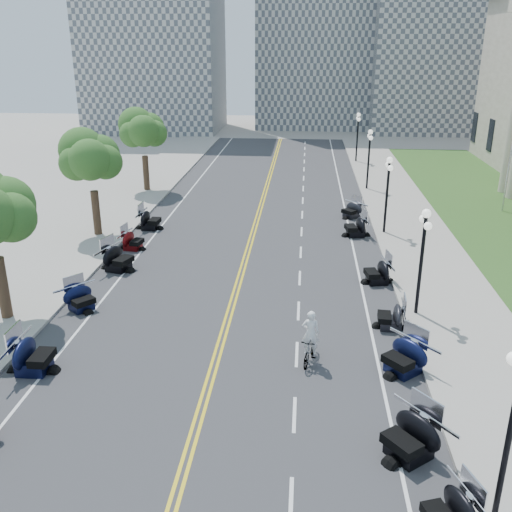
{
  "coord_description": "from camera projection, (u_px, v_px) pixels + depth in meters",
  "views": [
    {
      "loc": [
        3.31,
        -20.25,
        11.83
      ],
      "look_at": [
        1.03,
        5.84,
        2.0
      ],
      "focal_mm": 40.0,
      "sensor_mm": 36.0,
      "label": 1
    }
  ],
  "objects": [
    {
      "name": "lane_dash_17",
      "position": [
        305.0,
        154.0,
        64.09
      ],
      "size": [
        0.12,
        2.0,
        0.0
      ],
      "primitive_type": "cube",
      "color": "white",
      "rests_on": "road"
    },
    {
      "name": "lane_dash_16",
      "position": [
        304.0,
        161.0,
        60.36
      ],
      "size": [
        0.12,
        2.0,
        0.0
      ],
      "primitive_type": "cube",
      "color": "white",
      "rests_on": "road"
    },
    {
      "name": "motorcycle_s_6",
      "position": [
        80.0,
        297.0,
        26.7
      ],
      "size": [
        2.6,
        2.6,
        1.29
      ],
      "primitive_type": null,
      "rotation": [
        0.0,
        0.0,
        0.86
      ],
      "color": "black",
      "rests_on": "road"
    },
    {
      "name": "lane_dash_15",
      "position": [
        304.0,
        169.0,
        56.63
      ],
      "size": [
        0.12,
        2.0,
        0.0
      ],
      "primitive_type": "cube",
      "color": "white",
      "rests_on": "road"
    },
    {
      "name": "edge_line_north",
      "position": [
        357.0,
        266.0,
        32.12
      ],
      "size": [
        0.12,
        90.0,
        0.0
      ],
      "primitive_type": "cube",
      "color": "white",
      "rests_on": "road"
    },
    {
      "name": "lane_dash_6",
      "position": [
        297.0,
        354.0,
        23.05
      ],
      "size": [
        0.12,
        2.0,
        0.0
      ],
      "primitive_type": "cube",
      "color": "white",
      "rests_on": "road"
    },
    {
      "name": "distant_block_a",
      "position": [
        153.0,
        33.0,
        78.03
      ],
      "size": [
        18.0,
        14.0,
        26.0
      ],
      "primitive_type": "cube",
      "color": "gray",
      "rests_on": "ground"
    },
    {
      "name": "street_lamp_3",
      "position": [
        387.0,
        196.0,
        36.62
      ],
      "size": [
        0.5,
        1.2,
        4.9
      ],
      "primitive_type": null,
      "color": "black",
      "rests_on": "sidewalk_north"
    },
    {
      "name": "sidewalk_south",
      "position": [
        67.0,
        256.0,
        33.47
      ],
      "size": [
        5.0,
        90.0,
        0.15
      ],
      "primitive_type": "cube",
      "color": "#9E9991",
      "rests_on": "ground"
    },
    {
      "name": "tree_4",
      "position": [
        143.0,
        135.0,
        46.71
      ],
      "size": [
        4.8,
        4.8,
        9.2
      ],
      "primitive_type": null,
      "color": "#235619",
      "rests_on": "sidewalk_south"
    },
    {
      "name": "motorcycle_n_9",
      "position": [
        356.0,
        226.0,
        36.88
      ],
      "size": [
        2.36,
        2.36,
        1.42
      ],
      "primitive_type": null,
      "rotation": [
        0.0,
        0.0,
        -1.39
      ],
      "color": "black",
      "rests_on": "road"
    },
    {
      "name": "lane_dash_14",
      "position": [
        304.0,
        178.0,
        52.89
      ],
      "size": [
        0.12,
        2.0,
        0.0
      ],
      "primitive_type": "cube",
      "color": "white",
      "rests_on": "road"
    },
    {
      "name": "lane_dash_8",
      "position": [
        300.0,
        278.0,
        30.51
      ],
      "size": [
        0.12,
        2.0,
        0.0
      ],
      "primitive_type": "cube",
      "color": "white",
      "rests_on": "road"
    },
    {
      "name": "cyclist_rider",
      "position": [
        311.0,
        315.0,
        21.78
      ],
      "size": [
        0.69,
        0.45,
        1.88
      ],
      "primitive_type": "imported",
      "rotation": [
        0.0,
        0.0,
        3.14
      ],
      "color": "silver",
      "rests_on": "bicycle"
    },
    {
      "name": "edge_line_south",
      "position": [
        135.0,
        259.0,
        33.16
      ],
      "size": [
        0.12,
        90.0,
        0.0
      ],
      "primitive_type": "cube",
      "color": "white",
      "rests_on": "road"
    },
    {
      "name": "lane_dash_10",
      "position": [
        302.0,
        232.0,
        37.97
      ],
      "size": [
        0.12,
        2.0,
        0.0
      ],
      "primitive_type": "cube",
      "color": "white",
      "rests_on": "road"
    },
    {
      "name": "street_lamp_2",
      "position": [
        421.0,
        263.0,
        25.43
      ],
      "size": [
        0.5,
        1.2,
        4.9
      ],
      "primitive_type": null,
      "color": "black",
      "rests_on": "sidewalk_north"
    },
    {
      "name": "motorcycle_s_7",
      "position": [
        118.0,
        257.0,
        31.32
      ],
      "size": [
        2.72,
        2.72,
        1.53
      ],
      "primitive_type": null,
      "rotation": [
        0.0,
        0.0,
        1.28
      ],
      "color": "black",
      "rests_on": "road"
    },
    {
      "name": "motorcycle_n_3",
      "position": [
        451.0,
        512.0,
        14.46
      ],
      "size": [
        2.39,
        2.39,
        1.32
      ],
      "primitive_type": null,
      "rotation": [
        0.0,
        0.0,
        -1.24
      ],
      "color": "black",
      "rests_on": "road"
    },
    {
      "name": "centerline_yellow_a",
      "position": [
        242.0,
        262.0,
        32.65
      ],
      "size": [
        0.12,
        90.0,
        0.0
      ],
      "primitive_type": "cube",
      "color": "yellow",
      "rests_on": "road"
    },
    {
      "name": "lane_dash_11",
      "position": [
        302.0,
        215.0,
        41.7
      ],
      "size": [
        0.12,
        2.0,
        0.0
      ],
      "primitive_type": "cube",
      "color": "white",
      "rests_on": "road"
    },
    {
      "name": "street_lamp_4",
      "position": [
        369.0,
        160.0,
        47.82
      ],
      "size": [
        0.5,
        1.2,
        4.9
      ],
      "primitive_type": null,
      "color": "black",
      "rests_on": "sidewalk_north"
    },
    {
      "name": "motorcycle_s_9",
      "position": [
        150.0,
        219.0,
        38.3
      ],
      "size": [
        2.14,
        2.14,
        1.42
      ],
      "primitive_type": null,
      "rotation": [
        0.0,
        0.0,
        1.52
      ],
      "color": "black",
      "rests_on": "road"
    },
    {
      "name": "motorcycle_n_10",
      "position": [
        352.0,
        209.0,
        40.82
      ],
      "size": [
        2.55,
        2.55,
        1.26
      ],
      "primitive_type": null,
      "rotation": [
        0.0,
        0.0,
        -0.79
      ],
      "color": "black",
      "rests_on": "road"
    },
    {
      "name": "street_lamp_5",
      "position": [
        357.0,
        137.0,
        59.01
      ],
      "size": [
        0.5,
        1.2,
        4.9
      ],
      "primitive_type": null,
      "color": "black",
      "rests_on": "sidewalk_north"
    },
    {
      "name": "motorcycle_n_4",
      "position": [
        410.0,
        435.0,
        17.14
      ],
      "size": [
        3.06,
        3.06,
        1.53
      ],
      "primitive_type": null,
      "rotation": [
        0.0,
        0.0,
        -0.9
      ],
      "color": "black",
      "rests_on": "road"
    },
    {
      "name": "ground",
      "position": [
        219.0,
        351.0,
        23.31
      ],
      "size": [
        160.0,
        160.0,
        0.0
      ],
      "primitive_type": "plane",
      "color": "gray"
    },
    {
      "name": "tree_3",
      "position": [
        91.0,
        164.0,
        35.51
      ],
      "size": [
        4.8,
        4.8,
        9.2
      ],
      "primitive_type": null,
      "color": "#235619",
      "rests_on": "sidewalk_south"
    },
    {
      "name": "motorcycle_s_8",
      "position": [
        133.0,
        240.0,
        34.55
      ],
      "size": [
        2.04,
        2.04,
        1.25
      ],
      "primitive_type": null,
      "rotation": [
        0.0,
        0.0,
        1.41
      ],
      "color": "#590A0C",
      "rests_on": "road"
    },
    {
      "name": "lane_dash_7",
      "position": [
        298.0,
        311.0,
        26.78
      ],
      "size": [
        0.12,
        2.0,
        0.0
      ],
      "primitive_type": "cube",
      "color": "white",
      "rests_on": "road"
    },
    {
      "name": "lane_dash_12",
      "position": [
        303.0,
        201.0,
        45.43
      ],
      "size": [
        0.12,
        2.0,
        0.0
      ],
      "primitive_type": "cube",
      "color": "white",
      "rests_on": "road"
    },
    {
      "name": "distant_block_c",
      "position": [
        445.0,
        49.0,
        78.28
      ],
      "size": [
        20.0,
        14.0,
        22.0
      ],
      "primitive_type": "cube",
      "color": "gray",
      "rests_on": "ground"
    },
    {
      "name": "flagpole",
      "position": [
        512.0,
        145.0,
        40.61
      ],
      "size": [
        1.1,
        0.2,
        10.0
      ],
      "primitive_type": null,
      "color": "silver",
      "rests_on": "ground"
    },
    {
      "name": "sidewalk_north",
      "position": [
        431.0,
        267.0,
        31.76
      ],
      "size": [
        5.0,
        90.0,
        0.15
      ],
      "primitive_type": "cube",
      "color": "#9E9991",
      "rests_on": "ground"
    },
    {
      "name": "road",
      "position": [
        244.0,
        263.0,
        32.64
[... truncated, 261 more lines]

